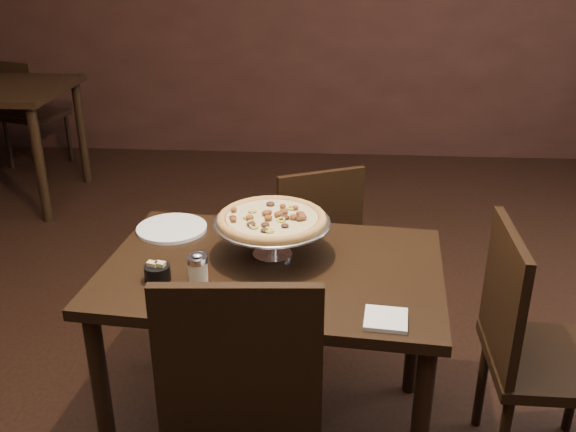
{
  "coord_description": "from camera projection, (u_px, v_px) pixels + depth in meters",
  "views": [
    {
      "loc": [
        0.27,
        -1.85,
        1.76
      ],
      "look_at": [
        0.13,
        0.13,
        0.88
      ],
      "focal_mm": 40.0,
      "sensor_mm": 36.0,
      "label": 1
    }
  ],
  "objects": [
    {
      "name": "napkin_stack",
      "position": [
        386.0,
        319.0,
        1.88
      ],
      "size": [
        0.14,
        0.14,
        0.01
      ],
      "primitive_type": "cube",
      "rotation": [
        0.0,
        0.0,
        -0.11
      ],
      "color": "white",
      "rests_on": "dining_table"
    },
    {
      "name": "room",
      "position": [
        264.0,
        68.0,
        1.87
      ],
      "size": [
        6.04,
        7.04,
        2.84
      ],
      "color": "black",
      "rests_on": "ground"
    },
    {
      "name": "pizza_stand",
      "position": [
        272.0,
        219.0,
        2.21
      ],
      "size": [
        0.41,
        0.41,
        0.17
      ],
      "color": "silver",
      "rests_on": "dining_table"
    },
    {
      "name": "chair_far",
      "position": [
        311.0,
        242.0,
        2.95
      ],
      "size": [
        0.52,
        0.52,
        0.84
      ],
      "rotation": [
        0.0,
        0.0,
        3.56
      ],
      "color": "black",
      "rests_on": "ground"
    },
    {
      "name": "dining_table",
      "position": [
        273.0,
        290.0,
        2.23
      ],
      "size": [
        1.22,
        0.87,
        0.72
      ],
      "rotation": [
        0.0,
        0.0,
        -0.09
      ],
      "color": "black",
      "rests_on": "ground"
    },
    {
      "name": "parmesan_shaker",
      "position": [
        198.0,
        270.0,
        2.05
      ],
      "size": [
        0.07,
        0.07,
        0.12
      ],
      "color": "beige",
      "rests_on": "dining_table"
    },
    {
      "name": "serving_spatula",
      "position": [
        305.0,
        231.0,
        2.14
      ],
      "size": [
        0.16,
        0.16,
        0.02
      ],
      "rotation": [
        0.0,
        0.0,
        -0.58
      ],
      "color": "silver",
      "rests_on": "pizza_stand"
    },
    {
      "name": "packet_caddy",
      "position": [
        157.0,
        272.0,
        2.09
      ],
      "size": [
        0.08,
        0.08,
        0.07
      ],
      "rotation": [
        0.0,
        0.0,
        -0.24
      ],
      "color": "black",
      "rests_on": "dining_table"
    },
    {
      "name": "pepper_flake_shaker",
      "position": [
        200.0,
        264.0,
        2.11
      ],
      "size": [
        0.05,
        0.05,
        0.09
      ],
      "color": "#992C0D",
      "rests_on": "dining_table"
    },
    {
      "name": "plate_near",
      "position": [
        280.0,
        302.0,
        1.97
      ],
      "size": [
        0.23,
        0.23,
        0.01
      ],
      "primitive_type": "cylinder",
      "color": "white",
      "rests_on": "dining_table"
    },
    {
      "name": "plate_left",
      "position": [
        172.0,
        228.0,
        2.46
      ],
      "size": [
        0.27,
        0.27,
        0.01
      ],
      "primitive_type": "cylinder",
      "color": "white",
      "rests_on": "dining_table"
    },
    {
      "name": "bg_chair_far",
      "position": [
        27.0,
        110.0,
        5.09
      ],
      "size": [
        0.52,
        0.52,
        0.88
      ],
      "rotation": [
        0.0,
        0.0,
        2.83
      ],
      "color": "black",
      "rests_on": "ground"
    },
    {
      "name": "chair_side",
      "position": [
        533.0,
        345.0,
        2.15
      ],
      "size": [
        0.43,
        0.43,
        0.91
      ],
      "rotation": [
        0.0,
        0.0,
        1.56
      ],
      "color": "black",
      "rests_on": "ground"
    }
  ]
}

